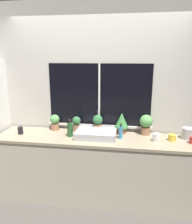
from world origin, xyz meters
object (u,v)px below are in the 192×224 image
Objects in this scene: mug_black at (20,130)px; mug_white at (156,137)px; potted_plant_center at (98,123)px; mug_yellow at (172,137)px; sink at (96,133)px; bottle_tall at (70,129)px; soap_bottle at (121,132)px; potted_plant_left at (76,123)px; potted_plant_right at (122,122)px; kettle at (188,133)px; potted_plant_far_right at (146,123)px; mug_red at (192,140)px; potted_plant_far_left at (55,122)px.

mug_white reaches higher than mug_black.
potted_plant_center reaches higher than mug_yellow.
sink is 2.26× the size of bottle_tall.
potted_plant_center is 0.39m from soap_bottle.
potted_plant_right reaches higher than potted_plant_left.
mug_yellow is 0.58× the size of kettle.
sink is at bearing -87.12° from potted_plant_center.
mug_black is at bearing -178.40° from mug_yellow.
kettle is (0.22, 0.10, 0.04)m from mug_yellow.
mug_yellow is at bearing -7.99° from potted_plant_left.
potted_plant_center is at bearing 180.00° from potted_plant_far_right.
potted_plant_left is 1.31m from mug_yellow.
bottle_tall is at bearing -173.61° from sink.
mug_white is 1.11× the size of mug_yellow.
soap_bottle is at bearing 1.44° from bottle_tall.
mug_black is (-1.39, -0.24, -0.12)m from potted_plant_right.
bottle_tall reaches higher than mug_red.
potted_plant_right is (0.97, 0.00, 0.04)m from potted_plant_far_left.
potted_plant_left reaches higher than mug_white.
mug_red is 0.43m from mug_white.
potted_plant_right is 1.05× the size of potted_plant_far_right.
mug_white is at bearing -165.03° from mug_yellow.
mug_yellow is (0.20, 0.05, -0.01)m from mug_white.
soap_bottle is at bearing -90.58° from potted_plant_right.
soap_bottle is 0.46m from mug_white.
potted_plant_far_left is 1.07× the size of potted_plant_left.
mug_white is 0.64× the size of kettle.
soap_bottle is (0.32, -0.02, 0.04)m from sink.
soap_bottle is at bearing 1.32° from mug_black.
potted_plant_right is (0.34, 0.00, 0.04)m from potted_plant_center.
soap_bottle is at bearing -17.85° from potted_plant_left.
mug_red is (1.57, -0.02, -0.05)m from bottle_tall.
potted_plant_far_left is 2.24× the size of mug_white.
potted_plant_far_left is 2.49× the size of mug_yellow.
soap_bottle reaches higher than mug_white.
potted_plant_far_right is (0.98, 0.00, 0.04)m from potted_plant_left.
potted_plant_right is at bearing 174.86° from kettle.
sink is at bearing 177.39° from mug_red.
potted_plant_far_left is 1.30m from potted_plant_far_right.
kettle is at bearing -2.44° from potted_plant_far_left.
soap_bottle is 1.39m from mug_black.
potted_plant_far_right is at bearing 156.54° from mug_red.
potted_plant_right is 0.93m from mug_red.
potted_plant_far_left is 0.92× the size of potted_plant_center.
potted_plant_far_left is at bearing 29.65° from mug_black.
potted_plant_center is at bearing 168.88° from mug_red.
potted_plant_far_right is 3.18× the size of mug_red.
potted_plant_left is 1.35× the size of kettle.
sink is 2.46× the size of potted_plant_left.
potted_plant_far_left reaches higher than mug_white.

